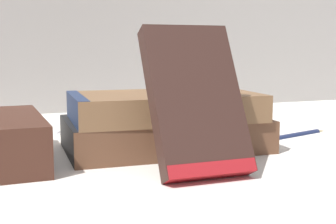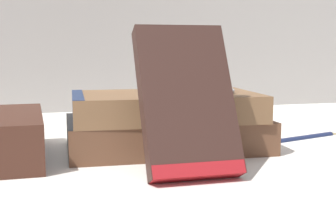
{
  "view_description": "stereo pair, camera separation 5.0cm",
  "coord_description": "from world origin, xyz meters",
  "px_view_note": "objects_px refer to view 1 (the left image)",
  "views": [
    {
      "loc": [
        -0.14,
        -0.49,
        0.12
      ],
      "look_at": [
        0.04,
        -0.0,
        0.05
      ],
      "focal_mm": 50.0,
      "sensor_mm": 36.0,
      "label": 1
    },
    {
      "loc": [
        -0.1,
        -0.5,
        0.12
      ],
      "look_at": [
        0.04,
        -0.0,
        0.05
      ],
      "focal_mm": 50.0,
      "sensor_mm": 36.0,
      "label": 2
    }
  ],
  "objects_px": {
    "book_flat_top": "(160,106)",
    "book_leaning_front": "(196,105)",
    "fountain_pen": "(292,133)",
    "reading_glasses": "(91,131)",
    "pocket_watch": "(210,90)",
    "book_flat_bottom": "(160,134)"
  },
  "relations": [
    {
      "from": "pocket_watch",
      "to": "reading_glasses",
      "type": "distance_m",
      "value": 0.2
    },
    {
      "from": "book_flat_top",
      "to": "fountain_pen",
      "type": "bearing_deg",
      "value": 8.83
    },
    {
      "from": "pocket_watch",
      "to": "book_leaning_front",
      "type": "bearing_deg",
      "value": -122.18
    },
    {
      "from": "book_flat_bottom",
      "to": "fountain_pen",
      "type": "distance_m",
      "value": 0.19
    },
    {
      "from": "reading_glasses",
      "to": "fountain_pen",
      "type": "xyz_separation_m",
      "value": [
        0.25,
        -0.13,
        0.0
      ]
    },
    {
      "from": "book_flat_top",
      "to": "book_leaning_front",
      "type": "relative_size",
      "value": 1.54
    },
    {
      "from": "book_leaning_front",
      "to": "fountain_pen",
      "type": "distance_m",
      "value": 0.24
    },
    {
      "from": "book_flat_bottom",
      "to": "book_flat_top",
      "type": "bearing_deg",
      "value": -108.64
    },
    {
      "from": "book_flat_bottom",
      "to": "book_flat_top",
      "type": "height_order",
      "value": "book_flat_top"
    },
    {
      "from": "book_leaning_front",
      "to": "reading_glasses",
      "type": "bearing_deg",
      "value": 101.17
    },
    {
      "from": "book_leaning_front",
      "to": "fountain_pen",
      "type": "bearing_deg",
      "value": 32.25
    },
    {
      "from": "book_flat_top",
      "to": "fountain_pen",
      "type": "relative_size",
      "value": 1.5
    },
    {
      "from": "reading_glasses",
      "to": "book_flat_top",
      "type": "bearing_deg",
      "value": -60.1
    },
    {
      "from": "book_flat_bottom",
      "to": "book_leaning_front",
      "type": "height_order",
      "value": "book_leaning_front"
    },
    {
      "from": "pocket_watch",
      "to": "book_flat_bottom",
      "type": "bearing_deg",
      "value": 163.15
    },
    {
      "from": "fountain_pen",
      "to": "pocket_watch",
      "type": "bearing_deg",
      "value": 175.03
    },
    {
      "from": "book_flat_bottom",
      "to": "book_leaning_front",
      "type": "bearing_deg",
      "value": -89.95
    },
    {
      "from": "book_leaning_front",
      "to": "book_flat_bottom",
      "type": "bearing_deg",
      "value": 87.84
    },
    {
      "from": "book_flat_top",
      "to": "fountain_pen",
      "type": "distance_m",
      "value": 0.2
    },
    {
      "from": "book_flat_top",
      "to": "book_leaning_front",
      "type": "distance_m",
      "value": 0.11
    },
    {
      "from": "book_flat_bottom",
      "to": "pocket_watch",
      "type": "distance_m",
      "value": 0.08
    },
    {
      "from": "book_leaning_front",
      "to": "fountain_pen",
      "type": "height_order",
      "value": "book_leaning_front"
    }
  ]
}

